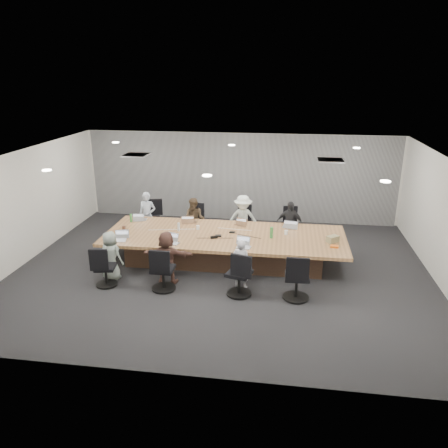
# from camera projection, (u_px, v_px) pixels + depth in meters

# --- Properties ---
(floor) EXTENTS (10.00, 8.00, 0.00)m
(floor) POSITION_uv_depth(u_px,v_px,m) (222.00, 270.00, 10.72)
(floor) COLOR #232326
(floor) RESTS_ON ground
(ceiling) EXTENTS (10.00, 8.00, 0.00)m
(ceiling) POSITION_uv_depth(u_px,v_px,m) (221.00, 156.00, 9.80)
(ceiling) COLOR white
(ceiling) RESTS_ON wall_back
(wall_back) EXTENTS (10.00, 0.00, 2.80)m
(wall_back) POSITION_uv_depth(u_px,v_px,m) (240.00, 177.00, 14.00)
(wall_back) COLOR silver
(wall_back) RESTS_ON ground
(wall_front) EXTENTS (10.00, 0.00, 2.80)m
(wall_front) POSITION_uv_depth(u_px,v_px,m) (182.00, 298.00, 6.52)
(wall_front) COLOR silver
(wall_front) RESTS_ON ground
(wall_left) EXTENTS (0.00, 8.00, 2.80)m
(wall_left) POSITION_uv_depth(u_px,v_px,m) (25.00, 207.00, 10.94)
(wall_left) COLOR silver
(wall_left) RESTS_ON ground
(wall_right) EXTENTS (0.00, 8.00, 2.80)m
(wall_right) POSITION_uv_depth(u_px,v_px,m) (446.00, 226.00, 9.58)
(wall_right) COLOR silver
(wall_right) RESTS_ON ground
(curtain) EXTENTS (9.80, 0.04, 2.80)m
(curtain) POSITION_uv_depth(u_px,v_px,m) (240.00, 178.00, 13.92)
(curtain) COLOR gray
(curtain) RESTS_ON ground
(conference_table) EXTENTS (6.00, 2.20, 0.74)m
(conference_table) POSITION_uv_depth(u_px,v_px,m) (225.00, 247.00, 11.06)
(conference_table) COLOR #4A3123
(conference_table) RESTS_ON ground
(chair_0) EXTENTS (0.69, 0.69, 0.84)m
(chair_0) POSITION_uv_depth(u_px,v_px,m) (152.00, 220.00, 12.97)
(chair_0) COLOR black
(chair_0) RESTS_ON ground
(chair_1) EXTENTS (0.54, 0.54, 0.72)m
(chair_1) POSITION_uv_depth(u_px,v_px,m) (197.00, 224.00, 12.80)
(chair_1) COLOR black
(chair_1) RESTS_ON ground
(chair_2) EXTENTS (0.51, 0.51, 0.74)m
(chair_2) POSITION_uv_depth(u_px,v_px,m) (244.00, 226.00, 12.61)
(chair_2) COLOR black
(chair_2) RESTS_ON ground
(chair_3) EXTENTS (0.54, 0.54, 0.76)m
(chair_3) POSITION_uv_depth(u_px,v_px,m) (289.00, 228.00, 12.43)
(chair_3) COLOR black
(chair_3) RESTS_ON ground
(chair_4) EXTENTS (0.58, 0.58, 0.75)m
(chair_4) POSITION_uv_depth(u_px,v_px,m) (106.00, 270.00, 9.81)
(chair_4) COLOR black
(chair_4) RESTS_ON ground
(chair_5) EXTENTS (0.57, 0.57, 0.83)m
(chair_5) POSITION_uv_depth(u_px,v_px,m) (163.00, 272.00, 9.62)
(chair_5) COLOR black
(chair_5) RESTS_ON ground
(chair_6) EXTENTS (0.71, 0.71, 0.85)m
(chair_6) POSITION_uv_depth(u_px,v_px,m) (239.00, 277.00, 9.38)
(chair_6) COLOR black
(chair_6) RESTS_ON ground
(chair_7) EXTENTS (0.60, 0.60, 0.87)m
(chair_7) POSITION_uv_depth(u_px,v_px,m) (297.00, 280.00, 9.21)
(chair_7) COLOR black
(chair_7) RESTS_ON ground
(person_0) EXTENTS (0.50, 0.34, 1.37)m
(person_0) POSITION_uv_depth(u_px,v_px,m) (147.00, 216.00, 12.55)
(person_0) COLOR #A6B0C0
(person_0) RESTS_ON ground
(laptop_0) EXTENTS (0.33, 0.25, 0.02)m
(laptop_0) POSITION_uv_depth(u_px,v_px,m) (141.00, 219.00, 12.02)
(laptop_0) COLOR #B2B2B7
(laptop_0) RESTS_ON conference_table
(person_1) EXTENTS (0.66, 0.54, 1.25)m
(person_1) POSITION_uv_depth(u_px,v_px,m) (195.00, 220.00, 12.39)
(person_1) COLOR #4E3E2B
(person_1) RESTS_ON ground
(laptop_1) EXTENTS (0.38, 0.31, 0.02)m
(laptop_1) POSITION_uv_depth(u_px,v_px,m) (190.00, 222.00, 11.83)
(laptop_1) COLOR #8C6647
(laptop_1) RESTS_ON conference_table
(person_2) EXTENTS (0.95, 0.61, 1.39)m
(person_2) POSITION_uv_depth(u_px,v_px,m) (243.00, 220.00, 12.18)
(person_2) COLOR silver
(person_2) RESTS_ON ground
(laptop_2) EXTENTS (0.33, 0.27, 0.02)m
(laptop_2) POSITION_uv_depth(u_px,v_px,m) (241.00, 224.00, 11.64)
(laptop_2) COLOR #8C6647
(laptop_2) RESTS_ON conference_table
(person_3) EXTENTS (0.80, 0.47, 1.28)m
(person_3) POSITION_uv_depth(u_px,v_px,m) (289.00, 224.00, 12.02)
(person_3) COLOR black
(person_3) RESTS_ON ground
(laptop_3) EXTENTS (0.39, 0.29, 0.02)m
(laptop_3) POSITION_uv_depth(u_px,v_px,m) (290.00, 227.00, 11.47)
(laptop_3) COLOR #B2B2B7
(laptop_3) RESTS_ON conference_table
(person_4) EXTENTS (0.65, 0.51, 1.17)m
(person_4) POSITION_uv_depth(u_px,v_px,m) (111.00, 256.00, 10.07)
(person_4) COLOR gray
(person_4) RESTS_ON ground
(laptop_4) EXTENTS (0.36, 0.28, 0.02)m
(laptop_4) POSITION_uv_depth(u_px,v_px,m) (119.00, 240.00, 10.53)
(laptop_4) COLOR #B2B2B7
(laptop_4) RESTS_ON conference_table
(person_5) EXTENTS (1.17, 0.42, 1.25)m
(person_5) POSITION_uv_depth(u_px,v_px,m) (167.00, 257.00, 9.87)
(person_5) COLOR brown
(person_5) RESTS_ON ground
(laptop_5) EXTENTS (0.33, 0.26, 0.02)m
(laptop_5) POSITION_uv_depth(u_px,v_px,m) (173.00, 243.00, 10.35)
(laptop_5) COLOR #B2B2B7
(laptop_5) RESTS_ON conference_table
(person_6) EXTENTS (0.47, 0.36, 1.15)m
(person_6) POSITION_uv_depth(u_px,v_px,m) (241.00, 264.00, 9.66)
(person_6) COLOR #B8B6C0
(person_6) RESTS_ON ground
(laptop_6) EXTENTS (0.35, 0.27, 0.02)m
(laptop_6) POSITION_uv_depth(u_px,v_px,m) (244.00, 247.00, 10.12)
(laptop_6) COLOR #B2B2B7
(laptop_6) RESTS_ON conference_table
(bottle_green_left) EXTENTS (0.07, 0.07, 0.22)m
(bottle_green_left) POSITION_uv_depth(u_px,v_px,m) (131.00, 218.00, 11.82)
(bottle_green_left) COLOR #378239
(bottle_green_left) RESTS_ON conference_table
(bottle_green_right) EXTENTS (0.10, 0.10, 0.28)m
(bottle_green_right) POSITION_uv_depth(u_px,v_px,m) (271.00, 233.00, 10.67)
(bottle_green_right) COLOR #378239
(bottle_green_right) RESTS_ON conference_table
(bottle_clear) EXTENTS (0.07, 0.07, 0.21)m
(bottle_clear) POSITION_uv_depth(u_px,v_px,m) (179.00, 227.00, 11.15)
(bottle_clear) COLOR silver
(bottle_clear) RESTS_ON conference_table
(cup_white_far) EXTENTS (0.09, 0.09, 0.11)m
(cup_white_far) POSITION_uv_depth(u_px,v_px,m) (198.00, 227.00, 11.27)
(cup_white_far) COLOR white
(cup_white_far) RESTS_ON conference_table
(cup_white_near) EXTENTS (0.11, 0.11, 0.11)m
(cup_white_near) POSITION_uv_depth(u_px,v_px,m) (286.00, 232.00, 10.92)
(cup_white_near) COLOR white
(cup_white_near) RESTS_ON conference_table
(mug_brown) EXTENTS (0.09, 0.09, 0.11)m
(mug_brown) POSITION_uv_depth(u_px,v_px,m) (124.00, 228.00, 11.24)
(mug_brown) COLOR brown
(mug_brown) RESTS_ON conference_table
(mic_left) EXTENTS (0.17, 0.13, 0.03)m
(mic_left) POSITION_uv_depth(u_px,v_px,m) (218.00, 236.00, 10.81)
(mic_left) COLOR black
(mic_left) RESTS_ON conference_table
(mic_right) EXTENTS (0.15, 0.10, 0.03)m
(mic_right) POSITION_uv_depth(u_px,v_px,m) (232.00, 232.00, 11.05)
(mic_right) COLOR black
(mic_right) RESTS_ON conference_table
(stapler) EXTENTS (0.18, 0.11, 0.07)m
(stapler) POSITION_uv_depth(u_px,v_px,m) (214.00, 237.00, 10.67)
(stapler) COLOR black
(stapler) RESTS_ON conference_table
(canvas_bag) EXTENTS (0.33, 0.31, 0.15)m
(canvas_bag) POSITION_uv_depth(u_px,v_px,m) (333.00, 239.00, 10.43)
(canvas_bag) COLOR #92875B
(canvas_bag) RESTS_ON conference_table
(snack_packet) EXTENTS (0.20, 0.15, 0.04)m
(snack_packet) POSITION_uv_depth(u_px,v_px,m) (334.00, 246.00, 10.13)
(snack_packet) COLOR orange
(snack_packet) RESTS_ON conference_table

